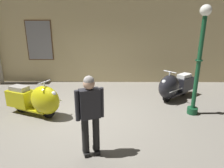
% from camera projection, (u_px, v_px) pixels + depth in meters
% --- Properties ---
extents(ground_plane, '(60.00, 60.00, 0.00)m').
position_uv_depth(ground_plane, '(87.00, 118.00, 5.13)').
color(ground_plane, slate).
extents(showroom_back_wall, '(18.00, 0.63, 3.81)m').
position_uv_depth(showroom_back_wall, '(93.00, 37.00, 7.90)').
color(showroom_back_wall, '#CCB784').
rests_on(showroom_back_wall, ground).
extents(scooter_0, '(1.70, 1.06, 1.01)m').
position_uv_depth(scooter_0, '(37.00, 100.00, 5.14)').
color(scooter_0, black).
rests_on(scooter_0, ground).
extents(scooter_1, '(1.55, 1.42, 1.01)m').
position_uv_depth(scooter_1, '(174.00, 86.00, 6.30)').
color(scooter_1, black).
rests_on(scooter_1, ground).
extents(lamppost, '(0.28, 0.28, 2.86)m').
position_uv_depth(lamppost, '(199.00, 59.00, 4.94)').
color(lamppost, '#144728').
rests_on(lamppost, ground).
extents(visitor_0, '(0.50, 0.34, 1.56)m').
position_uv_depth(visitor_0, '(90.00, 111.00, 3.45)').
color(visitor_0, black).
rests_on(visitor_0, ground).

